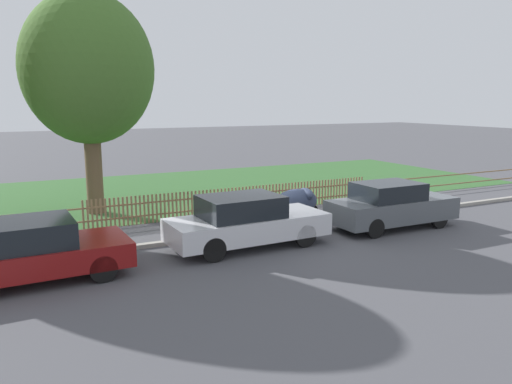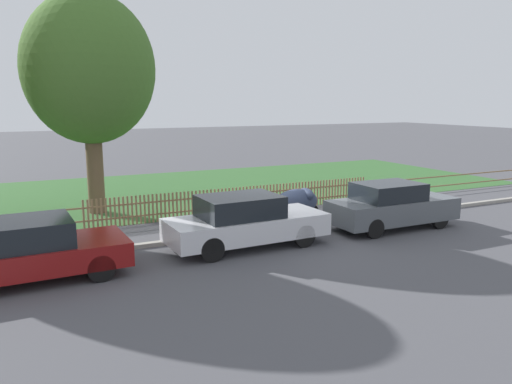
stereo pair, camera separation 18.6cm
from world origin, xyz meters
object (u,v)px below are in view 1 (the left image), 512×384
object	(u,v)px
covered_motorcycle	(297,202)
tree_behind_motorcycle	(88,70)
parked_car_navy_estate	(391,205)
parked_car_black_saloon	(246,221)
parked_car_silver_hatchback	(36,250)

from	to	relation	value
covered_motorcycle	tree_behind_motorcycle	xyz separation A→B (m)	(-5.80, 4.31, 4.38)
parked_car_navy_estate	tree_behind_motorcycle	world-z (taller)	tree_behind_motorcycle
parked_car_navy_estate	tree_behind_motorcycle	xyz separation A→B (m)	(-8.01, 6.41, 4.30)
parked_car_black_saloon	parked_car_navy_estate	distance (m)	5.03
parked_car_navy_estate	covered_motorcycle	world-z (taller)	parked_car_navy_estate
covered_motorcycle	parked_car_navy_estate	bearing A→B (deg)	-44.27
parked_car_navy_estate	covered_motorcycle	xyz separation A→B (m)	(-2.21, 2.10, -0.08)
parked_car_silver_hatchback	tree_behind_motorcycle	bearing A→B (deg)	68.42
parked_car_silver_hatchback	parked_car_navy_estate	distance (m)	10.32
parked_car_silver_hatchback	covered_motorcycle	size ratio (longest dim) A/B	2.21
parked_car_black_saloon	tree_behind_motorcycle	xyz separation A→B (m)	(-2.99, 6.26, 4.30)
parked_car_black_saloon	covered_motorcycle	world-z (taller)	parked_car_black_saloon
parked_car_silver_hatchback	tree_behind_motorcycle	size ratio (longest dim) A/B	0.52
tree_behind_motorcycle	covered_motorcycle	bearing A→B (deg)	-36.59
parked_car_silver_hatchback	parked_car_black_saloon	size ratio (longest dim) A/B	0.88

